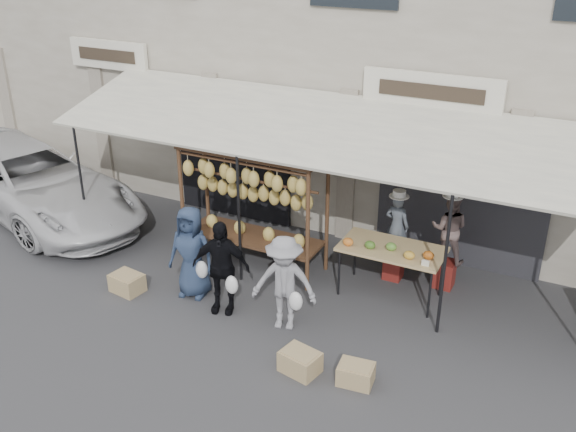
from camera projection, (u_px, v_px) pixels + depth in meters
name	position (u px, v px, depth m)	size (l,w,h in m)	color
ground_plane	(259.00, 328.00, 9.98)	(90.00, 90.00, 0.00)	#2D2D30
shophouse	(404.00, 28.00, 13.69)	(24.00, 6.15, 7.30)	#B7AF9F
awning	(323.00, 130.00, 10.73)	(10.00, 2.35, 2.92)	beige
banana_rack	(251.00, 186.00, 11.13)	(2.60, 0.90, 2.24)	#432B1B
produce_table	(391.00, 250.00, 10.47)	(1.70, 0.90, 1.04)	tan
vendor_left	(397.00, 226.00, 10.94)	(0.43, 0.28, 1.17)	#4B5460
vendor_right	(449.00, 229.00, 10.66)	(0.60, 0.47, 1.24)	#695552
customer_left	(191.00, 252.00, 10.56)	(0.78, 0.51, 1.60)	#24324C
customer_mid	(221.00, 267.00, 10.12)	(0.93, 0.39, 1.58)	black
customer_right	(284.00, 283.00, 9.70)	(1.00, 0.58, 1.55)	gray
stool_left	(393.00, 267.00, 11.28)	(0.31, 0.31, 0.44)	maroon
stool_right	(444.00, 273.00, 11.03)	(0.34, 0.34, 0.48)	maroon
crate_near_a	(300.00, 362.00, 8.97)	(0.52, 0.40, 0.31)	tan
crate_near_b	(356.00, 374.00, 8.75)	(0.48, 0.36, 0.29)	tan
crate_far	(127.00, 283.00, 10.90)	(0.53, 0.40, 0.32)	tan
van	(24.00, 162.00, 13.82)	(2.22, 4.82, 2.01)	silver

